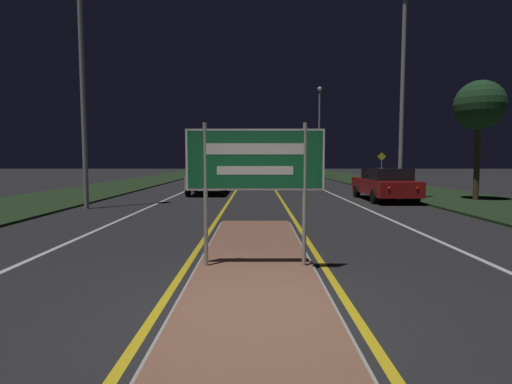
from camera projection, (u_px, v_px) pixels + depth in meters
name	position (u px, v px, depth m)	size (l,w,h in m)	color
ground_plane	(255.00, 315.00, 4.77)	(160.00, 160.00, 0.00)	#232326
median_island	(256.00, 269.00, 6.65)	(2.02, 9.92, 0.10)	#999993
verge_left	(103.00, 189.00, 24.72)	(5.00, 100.00, 0.08)	#1E3319
verge_right	(410.00, 189.00, 24.68)	(5.00, 100.00, 0.08)	#1E3319
centre_line_yellow_left	(240.00, 185.00, 29.69)	(0.12, 70.00, 0.01)	gold
centre_line_yellow_right	(273.00, 185.00, 29.68)	(0.12, 70.00, 0.01)	gold
lane_line_white_left	(200.00, 185.00, 29.69)	(0.12, 70.00, 0.01)	silver
lane_line_white_right	(313.00, 185.00, 29.68)	(0.12, 70.00, 0.01)	silver
edge_line_white_left	(160.00, 185.00, 29.70)	(0.10, 70.00, 0.01)	silver
edge_line_white_right	(353.00, 185.00, 29.67)	(0.10, 70.00, 0.01)	silver
highway_sign	(256.00, 165.00, 6.50)	(2.26, 0.07, 2.36)	#9E9E99
streetlight_left_near	(81.00, 9.00, 14.60)	(0.60, 0.60, 10.96)	#9E9E99
streetlight_right_near	(404.00, 59.00, 17.14)	(0.55, 0.55, 9.39)	#9E9E99
streetlight_right_far	(320.00, 123.00, 41.92)	(0.47, 0.47, 9.48)	#9E9E99
car_receding_0	(385.00, 184.00, 18.24)	(1.96, 4.85, 1.48)	maroon
car_receding_1	(290.00, 174.00, 31.59)	(1.92, 4.47, 1.32)	black
car_receding_2	(309.00, 170.00, 43.19)	(1.89, 4.55, 1.34)	black
car_approaching_0	(209.00, 180.00, 21.68)	(1.95, 4.22, 1.45)	silver
car_approaching_1	(225.00, 172.00, 36.65)	(1.96, 4.44, 1.46)	navy
car_approaching_2	(236.00, 169.00, 46.97)	(2.04, 4.85, 1.43)	maroon
warning_sign	(382.00, 165.00, 28.36)	(0.60, 0.06, 2.32)	#9E9E99
roadside_palm_right	(481.00, 106.00, 17.45)	(2.14, 2.14, 5.25)	#4C3823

